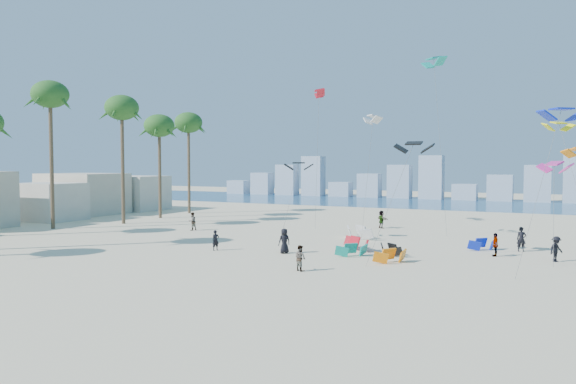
% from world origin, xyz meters
% --- Properties ---
extents(ground, '(220.00, 220.00, 0.00)m').
position_xyz_m(ground, '(0.00, 0.00, 0.00)').
color(ground, beige).
rests_on(ground, ground).
extents(ocean, '(220.00, 220.00, 0.00)m').
position_xyz_m(ocean, '(0.00, 72.00, 0.01)').
color(ocean, navy).
rests_on(ocean, ground).
extents(kitesurfer_near, '(0.63, 0.70, 1.60)m').
position_xyz_m(kitesurfer_near, '(-1.20, 11.61, 0.80)').
color(kitesurfer_near, black).
rests_on(kitesurfer_near, ground).
extents(kitesurfer_mid, '(0.99, 0.91, 1.65)m').
position_xyz_m(kitesurfer_mid, '(8.21, 7.14, 0.82)').
color(kitesurfer_mid, gray).
rests_on(kitesurfer_mid, ground).
extents(kitesurfers_far, '(34.51, 20.31, 1.92)m').
position_xyz_m(kitesurfers_far, '(9.12, 21.73, 0.92)').
color(kitesurfers_far, black).
rests_on(kitesurfers_far, ground).
extents(grounded_kites, '(13.77, 13.55, 1.08)m').
position_xyz_m(grounded_kites, '(10.37, 17.91, 0.47)').
color(grounded_kites, '#0B8E80').
rests_on(grounded_kites, ground).
extents(flying_kites, '(27.95, 24.03, 18.17)m').
position_xyz_m(flying_kites, '(13.67, 24.99, 11.47)').
color(flying_kites, black).
rests_on(flying_kites, ground).
extents(palm_row, '(9.52, 44.80, 15.52)m').
position_xyz_m(palm_row, '(-22.33, 16.16, 12.03)').
color(palm_row, brown).
rests_on(palm_row, ground).
extents(beachfront_buildings, '(11.50, 43.00, 6.00)m').
position_xyz_m(beachfront_buildings, '(-33.69, 20.82, 2.67)').
color(beachfront_buildings, beige).
rests_on(beachfront_buildings, ground).
extents(distant_skyline, '(85.00, 3.00, 8.40)m').
position_xyz_m(distant_skyline, '(-1.19, 82.00, 3.09)').
color(distant_skyline, '#9EADBF').
rests_on(distant_skyline, ground).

